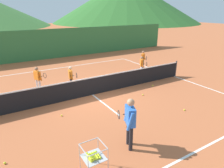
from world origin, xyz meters
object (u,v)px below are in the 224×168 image
Objects in this scene: student_0 at (38,77)px; tennis_ball_3 at (62,115)px; tennis_ball_0 at (5,163)px; tennis_ball_1 at (143,95)px; student_1 at (71,76)px; instructor at (130,119)px; student_2 at (142,64)px; tennis_net at (92,86)px; tennis_ball_4 at (184,110)px; tennis_ball_2 at (153,86)px; student_3 at (143,58)px; ball_cart at (93,156)px.

student_0 is 19.99× the size of tennis_ball_3.
student_0 reaches higher than tennis_ball_3.
tennis_ball_0 and tennis_ball_1 have the same top height.
instructor is at bearing -92.22° from student_1.
tennis_net is at bearing -162.49° from student_2.
student_0 is at bearing 131.27° from tennis_ball_4.
tennis_net is 3.66m from tennis_ball_2.
student_1 reaches higher than tennis_ball_3.
tennis_net is 6.03m from student_3.
ball_cart is (-2.37, -4.93, 0.09)m from tennis_net.
ball_cart reaches higher than tennis_ball_0.
instructor is at bearing 17.17° from ball_cart.
tennis_ball_4 is at bearing 12.29° from instructor.
tennis_ball_0 is 1.00× the size of tennis_ball_4.
student_3 is 6.88m from tennis_ball_4.
tennis_ball_1 is at bearing 44.77° from instructor.
student_1 is 6.21m from student_3.
ball_cart is 3.61m from tennis_ball_3.
tennis_ball_0 is at bearing -161.94° from tennis_ball_2.
student_3 is 3.81m from tennis_ball_2.
student_2 is 18.87× the size of tennis_ball_1.
student_1 is 4.99m from student_2.
tennis_net reaches higher than tennis_ball_2.
ball_cart is at bearing -115.64° from tennis_net.
student_2 is (4.35, 1.37, 0.27)m from tennis_net.
tennis_net is 181.38× the size of tennis_ball_2.
instructor is 3.87m from tennis_ball_0.
student_1 reaches higher than ball_cart.
tennis_ball_2 is at bearing 73.96° from tennis_ball_4.
tennis_ball_3 is (-1.24, 3.09, -0.99)m from instructor.
student_3 reaches higher than student_2.
tennis_ball_0 is (-9.85, -5.82, -0.78)m from student_3.
student_2 is 2.30m from tennis_ball_2.
instructor is at bearing -131.89° from student_3.
ball_cart is 13.22× the size of tennis_ball_2.
tennis_ball_4 is at bearing -106.04° from tennis_ball_2.
ball_cart is 5.25m from tennis_ball_4.
student_3 is 11.47m from tennis_ball_0.
tennis_net is 13.72× the size of ball_cart.
student_2 is (6.61, -0.59, -0.05)m from student_0.
tennis_net is 9.08× the size of student_0.
tennis_ball_2 is 3.16m from tennis_ball_4.
ball_cart is at bearing -142.51° from tennis_ball_1.
student_0 reaches higher than tennis_ball_4.
student_1 is at bearing 135.70° from tennis_ball_1.
tennis_ball_3 is at bearing -118.36° from student_1.
tennis_net is 9.47× the size of student_1.
tennis_ball_2 is (7.98, 2.60, 0.00)m from tennis_ball_0.
tennis_ball_2 and tennis_ball_3 have the same top height.
tennis_ball_2 is 5.72m from tennis_ball_3.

